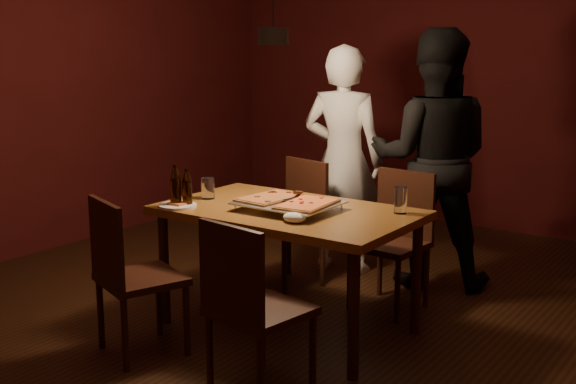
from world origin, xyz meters
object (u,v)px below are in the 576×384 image
Objects in this scene: beer_bottle_b at (187,188)px; beer_bottle_a at (175,186)px; chair_far_left at (296,211)px; diner_white at (343,160)px; chair_near_left at (126,263)px; pizza_tray at (289,206)px; dining_table at (288,221)px; chair_far_right at (397,227)px; pendant_lamp at (273,34)px; diner_dark at (432,159)px; plate_slice at (178,205)px; chair_near_right at (248,294)px.

beer_bottle_a is at bearing -138.68° from beer_bottle_b.
diner_white is (0.11, 0.47, 0.31)m from chair_far_left.
chair_near_left reaches higher than pizza_tray.
dining_table is 0.11m from pizza_tray.
chair_far_right is 1.48m from pendant_lamp.
diner_dark reaches higher than chair_far_right.
beer_bottle_a is 1.11× the size of beer_bottle_b.
chair_far_right reaches higher than dining_table.
plate_slice is 1.57m from diner_white.
diner_dark reaches higher than chair_near_left.
beer_bottle_a is at bearing -136.29° from pendant_lamp.
diner_dark is (0.92, 1.63, 0.03)m from beer_bottle_a.
beer_bottle_b is 1.81m from diner_dark.
beer_bottle_a is 0.07m from beer_bottle_b.
chair_far_left is at bearing 5.17° from chair_far_right.
chair_near_left is at bearing -86.21° from beer_bottle_b.
pizza_tray is 2.16× the size of beer_bottle_a.
chair_far_left is 1.08m from beer_bottle_b.
plate_slice is at bearing -15.72° from beer_bottle_a.
beer_bottle_a is (-0.61, -0.31, 0.10)m from pizza_tray.
diner_dark is at bearing -130.74° from chair_far_left.
plate_slice is at bearing 97.27° from chair_far_left.
diner_dark reaches higher than chair_far_left.
beer_bottle_b is at bearing 114.18° from chair_near_left.
pendant_lamp is at bearing 156.00° from dining_table.
chair_far_right is at bearing 52.84° from pendant_lamp.
beer_bottle_b is at bearing 56.13° from plate_slice.
chair_far_right is 0.28× the size of diner_white.
diner_white is at bearing 82.72° from beer_bottle_b.
pizza_tray is 0.67m from plate_slice.
beer_bottle_a reaches higher than chair_near_left.
diner_dark is (0.31, 1.32, 0.13)m from pizza_tray.
plate_slice is at bearing 54.48° from chair_far_right.
chair_far_left is at bearing 82.72° from beer_bottle_a.
diner_dark is (0.34, 1.29, 0.23)m from dining_table.
dining_table is 0.86m from chair_far_left.
diner_dark is (0.78, 0.56, 0.37)m from chair_far_left.
chair_near_right is (0.85, -0.01, 0.00)m from chair_near_left.
chair_near_left is at bearing -120.44° from pizza_tray.
dining_table is 3.09× the size of chair_near_right.
plate_slice is 1.87m from diner_dark.
chair_near_left and chair_near_right have the same top height.
chair_near_left is 0.54m from plate_slice.
pizza_tray is at bearing 54.65° from diner_dark.
diner_white is at bearing 109.25° from pizza_tray.
plate_slice is (-0.07, 0.48, 0.22)m from chair_near_left.
chair_far_right is at bearing -166.01° from chair_far_left.
diner_dark is (-0.02, 2.13, 0.37)m from chair_near_right.
pendant_lamp is (-0.18, 0.10, 0.99)m from pizza_tray.
beer_bottle_b is 0.21× the size of pendant_lamp.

